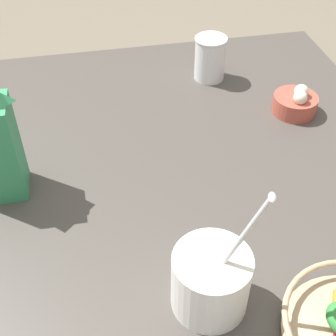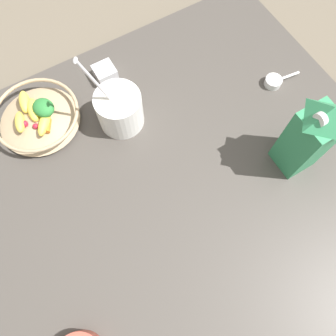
% 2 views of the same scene
% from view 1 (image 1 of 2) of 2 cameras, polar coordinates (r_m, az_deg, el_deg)
% --- Properties ---
extents(ground_plane, '(6.00, 6.00, 0.00)m').
position_cam_1_polar(ground_plane, '(1.02, -1.14, -2.60)').
color(ground_plane, '#665B4C').
extents(countertop, '(1.17, 1.17, 0.04)m').
position_cam_1_polar(countertop, '(1.00, -1.15, -1.88)').
color(countertop, '#47423D').
rests_on(countertop, ground_plane).
extents(yogurt_tub, '(0.12, 0.13, 0.26)m').
position_cam_1_polar(yogurt_tub, '(0.75, 5.26, -13.28)').
color(yogurt_tub, white).
rests_on(yogurt_tub, countertop).
extents(drinking_cup, '(0.09, 0.09, 0.12)m').
position_cam_1_polar(drinking_cup, '(1.29, 5.16, 13.30)').
color(drinking_cup, white).
rests_on(drinking_cup, countertop).
extents(garlic_bowl, '(0.11, 0.11, 0.07)m').
position_cam_1_polar(garlic_bowl, '(1.20, 15.28, 7.68)').
color(garlic_bowl, '#B24C3D').
rests_on(garlic_bowl, countertop).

